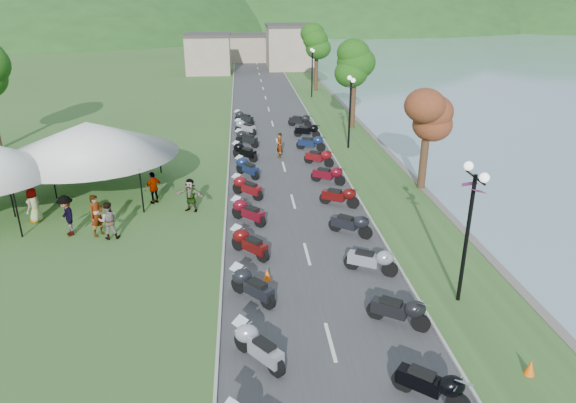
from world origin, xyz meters
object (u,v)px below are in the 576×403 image
object	(u,v)px
pedestrian_b	(111,238)
pedestrian_c	(70,235)
vendor_tent_main	(91,158)
pedestrian_a	(100,235)

from	to	relation	value
pedestrian_b	pedestrian_c	world-z (taller)	pedestrian_c
vendor_tent_main	pedestrian_a	distance (m)	6.24
pedestrian_a	pedestrian_c	bearing A→B (deg)	118.31
vendor_tent_main	pedestrian_b	world-z (taller)	vendor_tent_main
vendor_tent_main	pedestrian_a	bearing A→B (deg)	-74.60
pedestrian_a	pedestrian_b	distance (m)	0.69
vendor_tent_main	pedestrian_c	distance (m)	5.90
vendor_tent_main	pedestrian_b	distance (m)	6.74
pedestrian_c	vendor_tent_main	bearing A→B (deg)	152.04
vendor_tent_main	pedestrian_a	xyz separation A→B (m)	(1.57, -5.69, -2.00)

